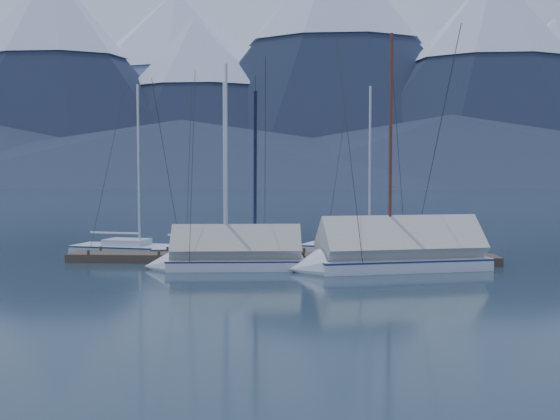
% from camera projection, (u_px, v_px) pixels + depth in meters
% --- Properties ---
extents(ground, '(1000.00, 1000.00, 0.00)m').
position_uv_depth(ground, '(277.00, 269.00, 22.96)').
color(ground, '#14222D').
rests_on(ground, ground).
extents(mountain_range, '(877.00, 584.00, 150.50)m').
position_uv_depth(mountain_range, '(323.00, 95.00, 388.75)').
color(mountain_range, '#475675').
rests_on(mountain_range, ground).
extents(dock, '(18.00, 1.50, 0.54)m').
position_uv_depth(dock, '(280.00, 259.00, 24.95)').
color(dock, '#382D23').
rests_on(dock, ground).
extents(mooring_posts, '(15.12, 1.52, 0.35)m').
position_uv_depth(mooring_posts, '(268.00, 254.00, 24.97)').
color(mooring_posts, '#382D23').
rests_on(mooring_posts, ground).
extents(sailboat_open_left, '(6.74, 3.13, 8.62)m').
position_uv_depth(sailboat_open_left, '(149.00, 251.00, 27.42)').
color(sailboat_open_left, '#B8BEC5').
rests_on(sailboat_open_left, ground).
extents(sailboat_open_mid, '(6.73, 2.89, 8.67)m').
position_uv_depth(sailboat_open_mid, '(235.00, 252.00, 27.02)').
color(sailboat_open_mid, silver).
rests_on(sailboat_open_mid, ground).
extents(sailboat_open_right, '(6.67, 3.93, 8.52)m').
position_uv_depth(sailboat_open_right, '(379.00, 252.00, 27.26)').
color(sailboat_open_right, silver).
rests_on(sailboat_open_right, ground).
extents(sailboat_covered_near, '(8.07, 4.24, 10.04)m').
position_uv_depth(sailboat_covered_near, '(385.00, 257.00, 22.87)').
color(sailboat_covered_near, silver).
rests_on(sailboat_covered_near, ground).
extents(sailboat_covered_far, '(6.37, 2.71, 8.71)m').
position_uv_depth(sailboat_covered_far, '(224.00, 258.00, 23.10)').
color(sailboat_covered_far, silver).
rests_on(sailboat_covered_far, ground).
extents(person, '(0.50, 0.65, 1.60)m').
position_uv_depth(person, '(381.00, 236.00, 24.69)').
color(person, black).
rests_on(person, dock).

